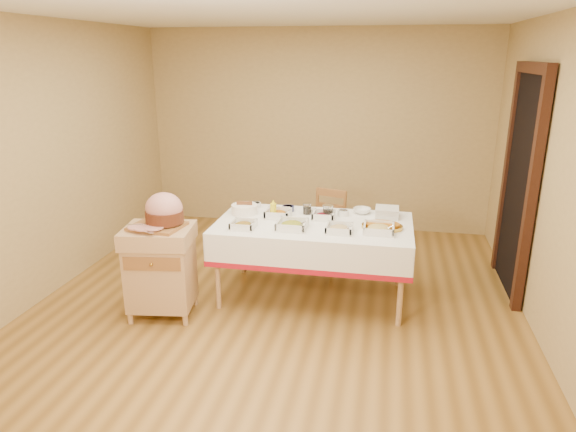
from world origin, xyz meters
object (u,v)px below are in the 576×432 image
(brass_platter, at_px, (382,226))
(mustard_bottle, at_px, (273,210))
(dining_table, at_px, (314,239))
(butcher_cart, at_px, (161,266))
(ham_on_board, at_px, (163,212))
(preserve_jar_left, at_px, (307,209))
(plate_stack, at_px, (387,212))
(preserve_jar_right, at_px, (328,212))
(bread_basket, at_px, (245,209))
(dining_chair, at_px, (326,229))

(brass_platter, bearing_deg, mustard_bottle, 175.32)
(dining_table, height_order, brass_platter, brass_platter)
(butcher_cart, xyz_separation_m, ham_on_board, (0.05, 0.04, 0.49))
(dining_table, height_order, mustard_bottle, mustard_bottle)
(preserve_jar_left, height_order, mustard_bottle, mustard_bottle)
(plate_stack, bearing_deg, ham_on_board, -154.85)
(dining_table, height_order, ham_on_board, ham_on_board)
(preserve_jar_left, relative_size, preserve_jar_right, 0.83)
(brass_platter, bearing_deg, plate_stack, 84.13)
(ham_on_board, bearing_deg, preserve_jar_right, 28.87)
(butcher_cart, bearing_deg, preserve_jar_left, 36.65)
(mustard_bottle, bearing_deg, preserve_jar_left, 36.66)
(mustard_bottle, relative_size, brass_platter, 0.51)
(preserve_jar_right, bearing_deg, butcher_cart, -150.79)
(butcher_cart, distance_m, brass_platter, 2.02)
(dining_table, xyz_separation_m, bread_basket, (-0.71, 0.14, 0.21))
(dining_table, xyz_separation_m, butcher_cart, (-1.28, -0.62, -0.13))
(butcher_cart, relative_size, plate_stack, 3.75)
(dining_table, bearing_deg, ham_on_board, -154.61)
(ham_on_board, bearing_deg, bread_basket, 54.23)
(ham_on_board, relative_size, preserve_jar_right, 3.49)
(ham_on_board, relative_size, mustard_bottle, 2.45)
(brass_platter, bearing_deg, butcher_cart, -163.35)
(ham_on_board, xyz_separation_m, preserve_jar_right, (1.34, 0.74, -0.14))
(dining_table, height_order, preserve_jar_left, preserve_jar_left)
(plate_stack, bearing_deg, bread_basket, -172.97)
(dining_table, bearing_deg, dining_chair, 88.33)
(ham_on_board, bearing_deg, dining_chair, 47.12)
(dining_table, relative_size, preserve_jar_right, 13.79)
(preserve_jar_left, xyz_separation_m, bread_basket, (-0.61, -0.11, -0.00))
(plate_stack, distance_m, brass_platter, 0.36)
(bread_basket, bearing_deg, brass_platter, -7.94)
(ham_on_board, height_order, preserve_jar_left, ham_on_board)
(butcher_cart, relative_size, mustard_bottle, 4.41)
(butcher_cart, height_order, preserve_jar_right, preserve_jar_right)
(preserve_jar_left, bearing_deg, butcher_cart, -143.35)
(dining_chair, xyz_separation_m, bread_basket, (-0.73, -0.63, 0.37))
(preserve_jar_left, bearing_deg, brass_platter, -22.26)
(butcher_cart, bearing_deg, plate_stack, 25.50)
(dining_table, bearing_deg, bread_basket, 169.06)
(ham_on_board, distance_m, preserve_jar_right, 1.54)
(dining_chair, xyz_separation_m, ham_on_board, (-1.25, -1.35, 0.52))
(dining_table, xyz_separation_m, dining_chair, (0.02, 0.77, -0.16))
(dining_chair, height_order, bread_basket, bread_basket)
(butcher_cart, height_order, mustard_bottle, mustard_bottle)
(dining_table, bearing_deg, plate_stack, 24.72)
(dining_chair, bearing_deg, butcher_cart, -133.17)
(butcher_cart, distance_m, bread_basket, 1.00)
(mustard_bottle, bearing_deg, butcher_cart, -143.36)
(ham_on_board, distance_m, bread_basket, 0.90)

